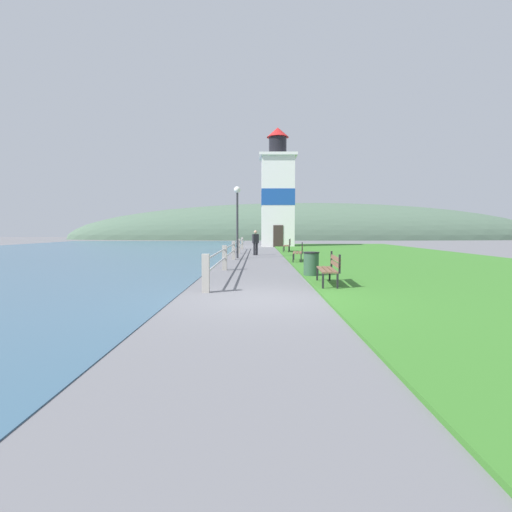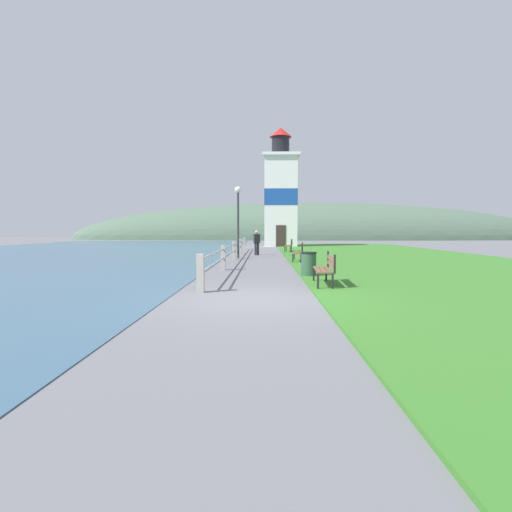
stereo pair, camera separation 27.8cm
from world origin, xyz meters
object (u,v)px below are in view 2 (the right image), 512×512
(park_bench_near, at_px, (326,267))
(lamp_post, at_px, (238,209))
(park_bench_midway, at_px, (299,251))
(trash_bin, at_px, (309,264))
(park_bench_far, at_px, (290,245))
(lighthouse, at_px, (280,195))
(person_strolling, at_px, (257,242))

(park_bench_near, bearing_deg, lamp_post, -70.91)
(park_bench_midway, bearing_deg, trash_bin, 94.11)
(park_bench_near, relative_size, park_bench_midway, 0.90)
(park_bench_far, distance_m, lighthouse, 10.92)
(park_bench_midway, height_order, lighthouse, lighthouse)
(park_bench_near, xyz_separation_m, lighthouse, (-0.18, 26.88, 4.29))
(lighthouse, relative_size, lamp_post, 2.81)
(park_bench_far, height_order, trash_bin, park_bench_far)
(park_bench_far, distance_m, trash_bin, 14.64)
(park_bench_near, relative_size, park_bench_far, 0.91)
(trash_bin, bearing_deg, lighthouse, 89.89)
(lighthouse, distance_m, trash_bin, 25.07)
(lighthouse, height_order, trash_bin, lighthouse)
(park_bench_near, distance_m, lighthouse, 27.22)
(person_strolling, distance_m, lamp_post, 3.36)
(park_bench_near, xyz_separation_m, trash_bin, (-0.23, 2.19, -0.11))
(park_bench_far, xyz_separation_m, trash_bin, (-0.30, -14.64, -0.12))
(trash_bin, bearing_deg, park_bench_far, 88.83)
(lighthouse, height_order, person_strolling, lighthouse)
(park_bench_near, relative_size, lamp_post, 0.44)
(park_bench_midway, distance_m, park_bench_far, 8.51)
(park_bench_midway, relative_size, person_strolling, 1.24)
(lighthouse, distance_m, lamp_post, 16.18)
(park_bench_near, height_order, trash_bin, park_bench_near)
(person_strolling, relative_size, trash_bin, 1.83)
(park_bench_midway, height_order, trash_bin, park_bench_midway)
(park_bench_near, relative_size, person_strolling, 1.12)
(park_bench_near, distance_m, trash_bin, 2.21)
(park_bench_far, bearing_deg, lamp_post, 66.73)
(park_bench_midway, bearing_deg, lamp_post, -35.14)
(park_bench_midway, bearing_deg, park_bench_far, -84.22)
(park_bench_near, bearing_deg, lighthouse, -86.39)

